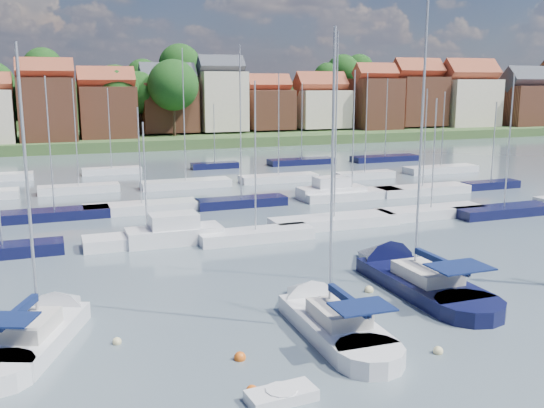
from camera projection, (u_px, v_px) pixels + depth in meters
name	position (u px, v px, depth m)	size (l,w,h in m)	color
ground	(186.00, 193.00, 65.41)	(260.00, 260.00, 0.00)	#414D59
sailboat_left	(46.00, 328.00, 28.69)	(6.70, 11.02, 14.64)	silver
sailboat_centre	(322.00, 316.00, 30.18)	(3.25, 11.45, 15.48)	silver
sailboat_navy	(402.00, 274.00, 36.85)	(3.68, 13.81, 19.01)	black
tender	(281.00, 396.00, 22.76)	(2.72, 1.43, 0.57)	silver
buoy_b	(252.00, 393.00, 23.37)	(0.47, 0.47, 0.47)	#D85914
buoy_c	(240.00, 360.00, 26.21)	(0.52, 0.52, 0.52)	#D85914
buoy_d	(438.00, 353.00, 26.81)	(0.44, 0.44, 0.44)	beige
buoy_e	(369.00, 292.00, 34.68)	(0.52, 0.52, 0.52)	beige
buoy_g	(117.00, 344.00, 27.79)	(0.42, 0.42, 0.42)	beige
buoy_h	(427.00, 309.00, 31.98)	(0.47, 0.47, 0.47)	beige
marina_field	(215.00, 196.00, 61.52)	(79.62, 41.41, 15.93)	silver
far_shore_town	(114.00, 112.00, 150.44)	(212.46, 90.00, 22.27)	#3C542A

